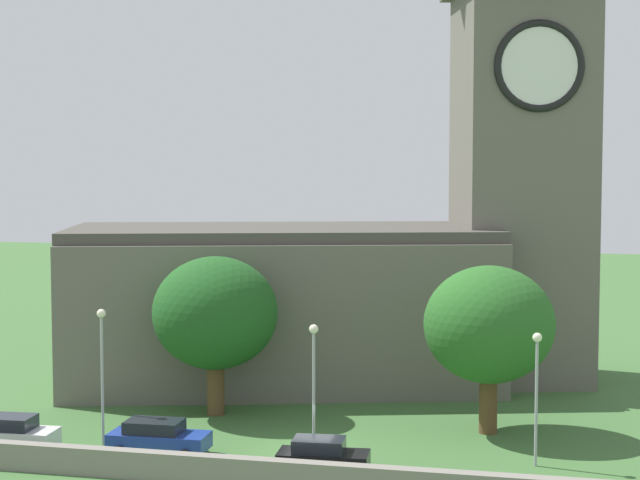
# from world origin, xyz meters

# --- Properties ---
(ground_plane) EXTENTS (200.00, 200.00, 0.00)m
(ground_plane) POSITION_xyz_m (0.00, 15.00, 0.00)
(ground_plane) COLOR #3D6633
(church) EXTENTS (34.44, 19.47, 29.20)m
(church) POSITION_xyz_m (-0.06, 16.73, 8.61)
(church) COLOR #666056
(church) RESTS_ON ground
(quay_barrier) EXTENTS (58.00, 0.70, 1.24)m
(quay_barrier) POSITION_xyz_m (0.00, -5.94, 0.62)
(quay_barrier) COLOR gray
(quay_barrier) RESTS_ON ground
(car_white) EXTENTS (4.18, 2.40, 1.75)m
(car_white) POSITION_xyz_m (-13.83, -3.36, 0.88)
(car_white) COLOR silver
(car_white) RESTS_ON ground
(car_blue) EXTENTS (4.79, 2.36, 1.65)m
(car_blue) POSITION_xyz_m (-6.89, -2.18, 0.84)
(car_blue) COLOR #233D9E
(car_blue) RESTS_ON ground
(car_black) EXTENTS (4.18, 2.34, 1.66)m
(car_black) POSITION_xyz_m (1.49, -3.66, 0.84)
(car_black) COLOR black
(car_black) RESTS_ON ground
(streetlamp_west_mid) EXTENTS (0.44, 0.44, 6.75)m
(streetlamp_west_mid) POSITION_xyz_m (-10.16, -1.20, 4.53)
(streetlamp_west_mid) COLOR #9EA0A5
(streetlamp_west_mid) RESTS_ON ground
(streetlamp_central) EXTENTS (0.44, 0.44, 6.31)m
(streetlamp_central) POSITION_xyz_m (0.43, -0.86, 4.28)
(streetlamp_central) COLOR #9EA0A5
(streetlamp_central) RESTS_ON ground
(streetlamp_east_mid) EXTENTS (0.44, 0.44, 6.17)m
(streetlamp_east_mid) POSITION_xyz_m (10.69, -0.04, 4.20)
(streetlamp_east_mid) COLOR #9EA0A5
(streetlamp_east_mid) RESTS_ON ground
(tree_by_tower) EXTENTS (6.69, 6.69, 8.64)m
(tree_by_tower) POSITION_xyz_m (8.12, 5.45, 5.59)
(tree_by_tower) COLOR brown
(tree_by_tower) RESTS_ON ground
(tree_churchyard) EXTENTS (6.88, 6.88, 8.76)m
(tree_churchyard) POSITION_xyz_m (-6.78, 6.02, 5.62)
(tree_churchyard) COLOR brown
(tree_churchyard) RESTS_ON ground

